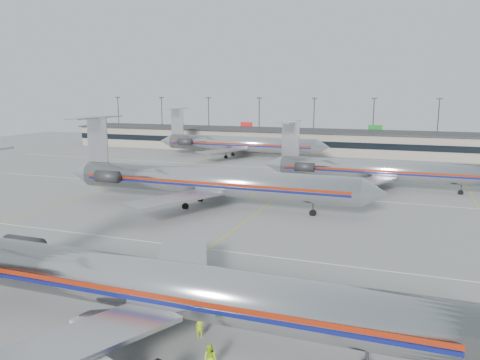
% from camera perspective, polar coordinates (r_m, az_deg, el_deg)
% --- Properties ---
extents(ground, '(260.00, 260.00, 0.00)m').
position_cam_1_polar(ground, '(43.15, -9.31, -12.38)').
color(ground, gray).
rests_on(ground, ground).
extents(apron_markings, '(160.00, 0.15, 0.02)m').
position_cam_1_polar(apron_markings, '(51.49, -3.81, -8.40)').
color(apron_markings, silver).
rests_on(apron_markings, ground).
extents(terminal, '(162.00, 17.00, 6.25)m').
position_cam_1_polar(terminal, '(134.60, 11.52, 4.58)').
color(terminal, gray).
rests_on(terminal, ground).
extents(light_mast_row, '(163.60, 0.40, 15.28)m').
position_cam_1_polar(light_mast_row, '(148.03, 12.43, 7.18)').
color(light_mast_row, '#38383D').
rests_on(light_mast_row, ground).
extents(jet_foreground, '(46.76, 27.53, 12.24)m').
position_cam_1_polar(jet_foreground, '(34.17, -11.05, -12.31)').
color(jet_foreground, '#BCBBC0').
rests_on(jet_foreground, ground).
extents(jet_second_row, '(50.42, 29.69, 13.20)m').
position_cam_1_polar(jet_second_row, '(69.59, -4.20, -0.13)').
color(jet_second_row, '#BCBBC0').
rests_on(jet_second_row, ground).
extents(jet_third_row, '(43.08, 26.50, 11.78)m').
position_cam_1_polar(jet_third_row, '(85.54, 16.50, 1.19)').
color(jet_third_row, '#BCBBC0').
rests_on(jet_third_row, ground).
extents(jet_back_row, '(46.91, 28.86, 12.83)m').
position_cam_1_polar(jet_back_row, '(122.46, -0.38, 4.48)').
color(jet_back_row, '#BCBBC0').
rests_on(jet_back_row, ground).
extents(belt_loader, '(4.67, 2.38, 2.39)m').
position_cam_1_polar(belt_loader, '(35.90, -17.24, -16.56)').
color(belt_loader, '#A3A3A3').
rests_on(belt_loader, ground).
extents(ramp_worker_near, '(0.63, 0.51, 1.50)m').
position_cam_1_polar(ramp_worker_near, '(34.05, -4.93, -17.45)').
color(ramp_worker_near, '#BCE015').
rests_on(ramp_worker_near, ground).
extents(ramp_worker_far, '(0.99, 0.84, 1.79)m').
position_cam_1_polar(ramp_worker_far, '(30.32, -3.65, -20.92)').
color(ramp_worker_far, '#AEE815').
rests_on(ramp_worker_far, ground).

